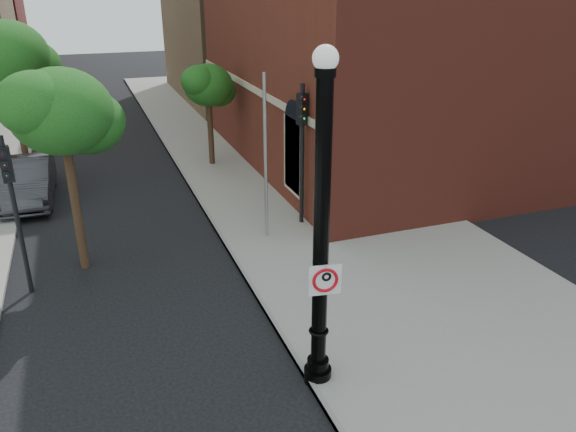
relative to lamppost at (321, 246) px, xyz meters
name	(u,v)px	position (x,y,z in m)	size (l,w,h in m)	color
ground	(213,422)	(-2.25, -0.41, -3.02)	(120.00, 120.00, 0.00)	black
sidewalk_right	(310,197)	(3.75, 9.59, -2.96)	(8.00, 60.00, 0.12)	gray
curb_edge	(205,210)	(-0.20, 9.59, -2.95)	(0.10, 60.00, 0.14)	gray
brick_wall_building	(485,10)	(13.75, 13.59, 3.24)	(22.30, 16.30, 12.50)	maroon
lamppost	(321,246)	(0.00, 0.00, 0.00)	(0.55, 0.55, 6.54)	black
no_parking_sign	(325,280)	(0.03, -0.17, -0.62)	(0.62, 0.14, 0.62)	white
parked_car	(28,181)	(-5.94, 12.91, -2.25)	(1.64, 4.69, 1.55)	#2F2F34
traffic_signal_left	(11,191)	(-5.61, 5.78, -0.22)	(0.30, 0.36, 4.15)	black
traffic_signal_right	(302,133)	(2.55, 7.37, 0.10)	(0.37, 0.41, 4.63)	black
utility_pole	(265,161)	(1.14, 6.74, -0.46)	(0.10, 0.10, 5.12)	#999999
street_tree_a	(63,113)	(-4.21, 6.81, 1.33)	(3.06, 2.77, 5.52)	#312213
street_tree_b	(9,57)	(-5.99, 14.69, 1.90)	(3.46, 3.13, 6.23)	#312213
street_tree_c	(209,86)	(1.30, 14.77, 0.40)	(2.41, 2.18, 4.35)	#312213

